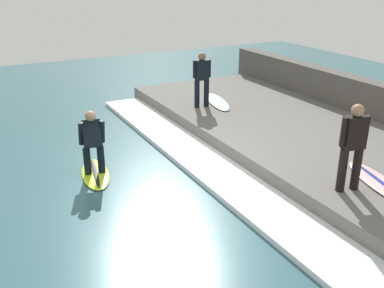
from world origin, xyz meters
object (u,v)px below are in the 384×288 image
object	(u,v)px
surfer_waiting_near	(353,143)
surfboard_waiting_near	(379,182)
surfer_riding	(92,139)
surfboard_riding	(95,174)
surfer_waiting_far	(202,77)
surfboard_waiting_far	(217,102)

from	to	relation	value
surfer_waiting_near	surfboard_waiting_near	bearing A→B (deg)	-9.20
surfer_riding	surfboard_waiting_near	world-z (taller)	surfer_riding
surfboard_waiting_near	surfer_riding	bearing A→B (deg)	140.14
surfer_riding	surfboard_waiting_near	size ratio (longest dim) A/B	0.69
surfboard_riding	surfer_waiting_far	size ratio (longest dim) A/B	1.08
surfboard_riding	surfer_waiting_near	world-z (taller)	surfer_waiting_near
surfboard_riding	surfer_waiting_far	xyz separation A→B (m)	(3.86, 2.23, 1.25)
surfboard_riding	surfboard_waiting_near	size ratio (longest dim) A/B	0.84
surfboard_waiting_far	surfer_waiting_near	bearing A→B (deg)	-97.55
surfboard_waiting_near	surfboard_waiting_far	bearing A→B (deg)	89.30
surfer_waiting_near	surfboard_waiting_far	distance (m)	6.08
surfboard_riding	surfer_waiting_far	distance (m)	4.63
surfboard_waiting_near	surfboard_waiting_far	distance (m)	6.07
surfboard_waiting_near	surfer_waiting_far	size ratio (longest dim) A/B	1.29
surfboard_riding	surfer_waiting_near	size ratio (longest dim) A/B	1.04
surfer_waiting_far	surfboard_waiting_far	distance (m)	1.07
surfer_waiting_near	surfboard_waiting_near	distance (m)	1.14
surfer_waiting_far	surfboard_waiting_far	world-z (taller)	surfer_waiting_far
surfer_riding	surfer_waiting_near	world-z (taller)	surfer_waiting_near
surfer_waiting_near	surfer_waiting_far	distance (m)	5.80
surfboard_waiting_near	surfboard_waiting_far	world-z (taller)	surfboard_waiting_near
surfboard_riding	surfboard_waiting_near	world-z (taller)	surfboard_waiting_near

